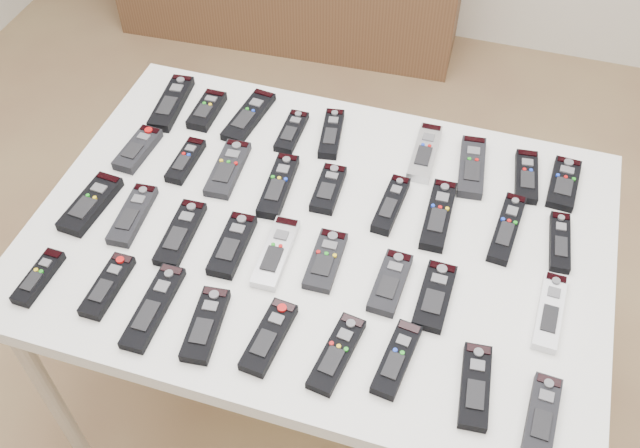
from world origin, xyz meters
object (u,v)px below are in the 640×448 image
(remote_0, at_px, (171,103))
(remote_16, at_px, (507,228))
(remote_13, at_px, (328,189))
(remote_33, at_px, (397,359))
(remote_8, at_px, (564,184))
(remote_2, at_px, (249,116))
(remote_4, at_px, (331,134))
(remote_14, at_px, (391,205))
(remote_18, at_px, (91,204))
(remote_1, at_px, (207,110))
(remote_29, at_px, (153,307))
(remote_34, at_px, (475,386))
(remote_11, at_px, (228,169))
(remote_5, at_px, (425,153))
(remote_32, at_px, (337,354))
(remote_24, at_px, (390,283))
(remote_28, at_px, (108,286))
(remote_21, at_px, (232,245))
(remote_20, at_px, (180,233))
(remote_23, at_px, (325,260))
(remote_3, at_px, (292,132))
(remote_7, at_px, (526,176))
(remote_25, at_px, (435,296))
(remote_19, at_px, (133,215))
(remote_15, at_px, (438,215))
(remote_22, at_px, (276,253))
(table, at_px, (320,247))
(remote_6, at_px, (472,167))
(remote_31, at_px, (269,337))
(remote_26, at_px, (550,312))
(remote_9, at_px, (138,149))
(remote_17, at_px, (560,242))
(remote_12, at_px, (278,186))
(remote_30, at_px, (206,325))
(remote_35, at_px, (542,416))

(remote_0, xyz_separation_m, remote_16, (0.88, -0.17, -0.00))
(remote_13, xyz_separation_m, remote_33, (0.25, -0.39, 0.00))
(remote_8, distance_m, remote_33, 0.62)
(remote_2, height_order, remote_4, remote_4)
(remote_14, distance_m, remote_18, 0.67)
(remote_1, distance_m, remote_29, 0.60)
(remote_4, relative_size, remote_34, 0.97)
(remote_11, distance_m, remote_16, 0.65)
(remote_5, height_order, remote_32, remote_5)
(remote_13, bearing_deg, remote_24, -49.93)
(remote_0, height_order, remote_1, same)
(remote_28, bearing_deg, remote_18, 127.52)
(remote_8, height_order, remote_21, remote_21)
(remote_18, xyz_separation_m, remote_20, (0.23, -0.02, -0.00))
(remote_23, distance_m, remote_32, 0.23)
(remote_0, distance_m, remote_3, 0.33)
(remote_24, bearing_deg, remote_7, 62.12)
(remote_14, bearing_deg, remote_29, -129.67)
(remote_16, xyz_separation_m, remote_32, (-0.27, -0.41, 0.00))
(remote_25, distance_m, remote_29, 0.56)
(remote_3, height_order, remote_29, remote_29)
(remote_0, height_order, remote_20, remote_0)
(remote_19, height_order, remote_24, same)
(remote_23, bearing_deg, remote_15, 42.27)
(remote_8, distance_m, remote_22, 0.69)
(table, xyz_separation_m, remote_34, (0.38, -0.28, 0.07))
(remote_6, distance_m, remote_24, 0.40)
(remote_5, distance_m, remote_31, 0.62)
(remote_18, xyz_separation_m, remote_29, (0.26, -0.21, -0.00))
(remote_24, height_order, remote_26, remote_24)
(remote_5, distance_m, remote_34, 0.62)
(remote_20, height_order, remote_33, remote_33)
(remote_5, relative_size, remote_9, 1.27)
(remote_25, bearing_deg, remote_28, -163.84)
(remote_17, relative_size, remote_20, 0.88)
(remote_13, bearing_deg, table, -84.38)
(remote_1, distance_m, remote_26, 0.96)
(remote_18, bearing_deg, remote_7, 26.78)
(remote_23, bearing_deg, remote_4, 103.18)
(table, relative_size, remote_12, 6.52)
(remote_22, bearing_deg, remote_6, 44.92)
(remote_0, relative_size, remote_16, 1.03)
(remote_29, bearing_deg, remote_14, 46.11)
(remote_14, distance_m, remote_26, 0.41)
(remote_5, distance_m, remote_11, 0.47)
(remote_12, distance_m, remote_30, 0.40)
(remote_11, height_order, remote_20, same)
(remote_17, xyz_separation_m, remote_35, (0.00, -0.42, 0.00))
(remote_19, height_order, remote_28, same)
(remote_7, bearing_deg, remote_23, -141.05)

